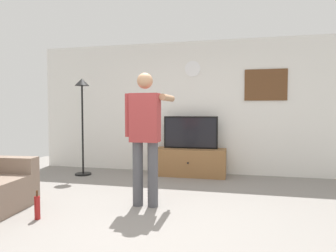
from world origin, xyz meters
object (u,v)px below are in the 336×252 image
(tv_stand, at_px, (190,162))
(wall_clock, at_px, (193,69))
(person_standing_nearer_lamp, at_px, (145,131))
(framed_picture, at_px, (266,85))
(floor_lamp, at_px, (82,106))
(beverage_bottle, at_px, (37,207))
(television, at_px, (191,132))

(tv_stand, bearing_deg, wall_clock, 90.00)
(wall_clock, relative_size, person_standing_nearer_lamp, 0.18)
(framed_picture, height_order, floor_lamp, framed_picture)
(person_standing_nearer_lamp, bearing_deg, framed_picture, 53.09)
(tv_stand, height_order, wall_clock, wall_clock)
(tv_stand, height_order, beverage_bottle, tv_stand)
(television, height_order, wall_clock, wall_clock)
(floor_lamp, distance_m, beverage_bottle, 2.76)
(wall_clock, bearing_deg, person_standing_nearer_lamp, -97.29)
(tv_stand, xyz_separation_m, floor_lamp, (-2.10, -0.42, 1.11))
(floor_lamp, bearing_deg, framed_picture, 11.38)
(framed_picture, relative_size, floor_lamp, 0.41)
(tv_stand, relative_size, wall_clock, 4.39)
(wall_clock, relative_size, beverage_bottle, 0.93)
(wall_clock, relative_size, floor_lamp, 0.17)
(wall_clock, height_order, floor_lamp, wall_clock)
(television, xyz_separation_m, floor_lamp, (-2.10, -0.46, 0.52))
(person_standing_nearer_lamp, bearing_deg, wall_clock, 82.71)
(television, distance_m, beverage_bottle, 3.22)
(tv_stand, bearing_deg, television, 90.00)
(wall_clock, xyz_separation_m, beverage_bottle, (-1.39, -3.07, -2.00))
(wall_clock, bearing_deg, framed_picture, 0.20)
(tv_stand, xyz_separation_m, wall_clock, (-0.00, 0.29, 1.87))
(tv_stand, bearing_deg, floor_lamp, -168.80)
(wall_clock, bearing_deg, floor_lamp, -161.43)
(tv_stand, relative_size, framed_picture, 1.75)
(person_standing_nearer_lamp, bearing_deg, beverage_bottle, -144.62)
(television, relative_size, floor_lamp, 0.56)
(floor_lamp, bearing_deg, wall_clock, 18.57)
(television, xyz_separation_m, beverage_bottle, (-1.39, -2.82, -0.71))
(television, bearing_deg, floor_lamp, -167.59)
(tv_stand, relative_size, person_standing_nearer_lamp, 0.78)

